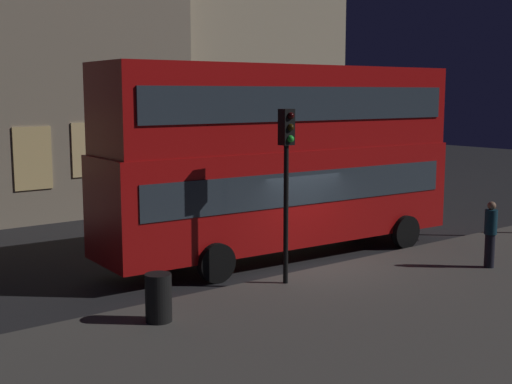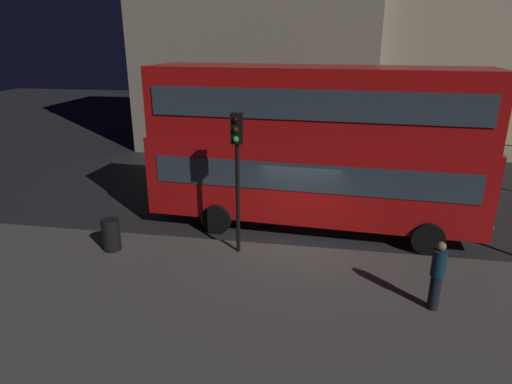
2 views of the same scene
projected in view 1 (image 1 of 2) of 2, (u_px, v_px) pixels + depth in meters
The scene contains 8 objects.
ground_plane at pixel (307, 267), 18.56m from camera, with size 80.00×80.00×0.00m, color #232326.
sidewalk_slab at pixel (456, 309), 14.81m from camera, with size 44.00×8.66×0.12m, color #4C4944.
building_plain_facade at pixel (171, 26), 32.47m from camera, with size 16.17×7.46×15.71m.
double_decker_bus at pixel (284, 153), 19.38m from camera, with size 11.22×3.19×5.45m.
traffic_light_near_kerb at pixel (287, 160), 16.17m from camera, with size 0.32×0.36×4.21m.
traffic_light_far_side at pixel (437, 134), 28.41m from camera, with size 0.36×0.38×4.21m.
pedestrian at pixel (490, 233), 17.98m from camera, with size 0.33×0.33×1.76m.
litter_bin at pixel (158, 298), 13.77m from camera, with size 0.54×0.54×0.98m, color black.
Camera 1 is at (-12.24, -13.37, 4.70)m, focal length 47.99 mm.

